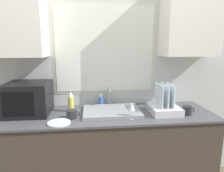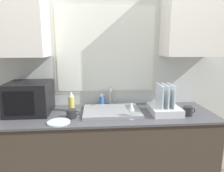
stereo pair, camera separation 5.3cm
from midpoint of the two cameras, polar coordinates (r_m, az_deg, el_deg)
The scene contains 12 objects.
countertop at distance 2.20m, azimuth -1.89°, elevation -19.09°, with size 2.10×0.67×0.92m.
wall_back at distance 2.20m, azimuth -2.67°, elevation 7.63°, with size 6.00×0.38×2.60m.
sink_basin at distance 2.01m, azimuth -0.88°, elevation -7.21°, with size 0.56×0.41×0.03m.
faucet at distance 2.19m, azimuth -1.29°, elevation -2.73°, with size 0.08×0.15×0.21m.
microwave at distance 2.12m, azimuth -23.40°, elevation -3.23°, with size 0.41×0.40×0.31m.
dish_rack at distance 2.05m, azimuth 13.92°, elevation -5.65°, with size 0.28×0.32×0.29m.
spray_bottle at distance 2.06m, azimuth -12.39°, elevation -4.50°, with size 0.06×0.06×0.21m.
soap_bottle at distance 2.21m, azimuth -3.79°, elevation -4.33°, with size 0.06×0.06×0.13m.
mug_near_sink at distance 1.90m, azimuth -12.22°, elevation -7.87°, with size 0.12×0.09×0.08m.
wine_glass at distance 1.82m, azimuth 4.78°, elevation -5.88°, with size 0.07×0.07×0.16m.
mug_by_rack at distance 2.07m, azimuth 19.99°, elevation -6.56°, with size 0.12×0.09×0.09m.
small_plate at distance 1.81m, azimuth -15.71°, elevation -10.07°, with size 0.20×0.20×0.01m.
Camera 1 is at (-0.17, -1.57, 1.58)m, focal length 32.00 mm.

